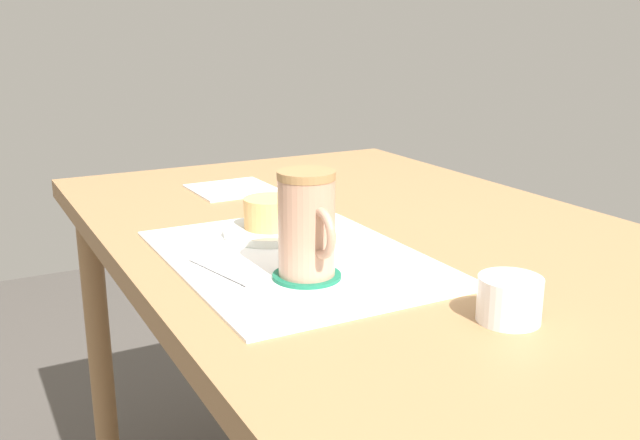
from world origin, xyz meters
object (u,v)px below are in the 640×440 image
Objects in this scene: pastry_plate at (271,231)px; coffee_mug at (307,224)px; pastry at (271,213)px; dining_table at (399,286)px; sugar_bowl at (509,299)px.

pastry_plate is 1.08× the size of coffee_mug.
coffee_mug is at bearing -10.83° from pastry_plate.
pastry is 0.20m from coffee_mug.
dining_table is at bearing 56.21° from pastry.
sugar_bowl is at bearing 13.87° from pastry_plate.
pastry is at bearing -123.79° from dining_table.
coffee_mug is at bearing -10.83° from pastry.
coffee_mug reaches higher than dining_table.
pastry_plate is at bearing -166.13° from sugar_bowl.
pastry_plate is 1.78× the size of pastry.
pastry is (-0.11, -0.16, 0.11)m from dining_table.
pastry reaches higher than sugar_bowl.
dining_table is 10.48× the size of coffee_mug.
pastry_plate reaches higher than dining_table.
coffee_mug is (0.19, -0.04, 0.06)m from pastry_plate.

